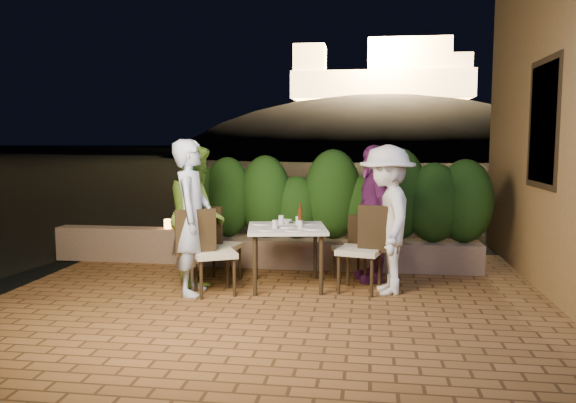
% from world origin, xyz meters
% --- Properties ---
extents(ground, '(400.00, 400.00, 0.00)m').
position_xyz_m(ground, '(0.00, 0.00, -0.02)').
color(ground, black).
rests_on(ground, ground).
extents(terrace_floor, '(7.00, 6.00, 0.15)m').
position_xyz_m(terrace_floor, '(0.00, 0.50, -0.07)').
color(terrace_floor, brown).
rests_on(terrace_floor, ground).
extents(window_pane, '(0.08, 1.00, 1.40)m').
position_xyz_m(window_pane, '(2.82, 1.50, 2.00)').
color(window_pane, black).
rests_on(window_pane, building_wall).
extents(window_frame, '(0.06, 1.15, 1.55)m').
position_xyz_m(window_frame, '(2.81, 1.50, 2.00)').
color(window_frame, black).
rests_on(window_frame, building_wall).
extents(planter, '(4.20, 0.55, 0.40)m').
position_xyz_m(planter, '(0.20, 2.30, 0.20)').
color(planter, '#7B624E').
rests_on(planter, ground).
extents(hedge, '(4.00, 0.70, 1.10)m').
position_xyz_m(hedge, '(0.20, 2.30, 0.95)').
color(hedge, '#17360E').
rests_on(hedge, planter).
extents(parapet, '(2.20, 0.30, 0.50)m').
position_xyz_m(parapet, '(-2.80, 2.30, 0.25)').
color(parapet, '#7B624E').
rests_on(parapet, ground).
extents(hill, '(52.00, 40.00, 22.00)m').
position_xyz_m(hill, '(2.00, 60.00, -4.00)').
color(hill, black).
rests_on(hill, ground).
extents(fortress, '(26.00, 8.00, 8.00)m').
position_xyz_m(fortress, '(2.00, 60.00, 10.50)').
color(fortress, '#FFCC7A').
rests_on(fortress, hill).
extents(dining_table, '(1.09, 1.09, 0.75)m').
position_xyz_m(dining_table, '(-0.24, 1.13, 0.38)').
color(dining_table, white).
rests_on(dining_table, ground).
extents(plate_nw, '(0.20, 0.20, 0.01)m').
position_xyz_m(plate_nw, '(-0.43, 0.84, 0.76)').
color(plate_nw, white).
rests_on(plate_nw, dining_table).
extents(plate_sw, '(0.23, 0.23, 0.01)m').
position_xyz_m(plate_sw, '(-0.59, 1.30, 0.76)').
color(plate_sw, white).
rests_on(plate_sw, dining_table).
extents(plate_ne, '(0.23, 0.23, 0.01)m').
position_xyz_m(plate_ne, '(0.09, 1.00, 0.76)').
color(plate_ne, white).
rests_on(plate_ne, dining_table).
extents(plate_se, '(0.24, 0.24, 0.01)m').
position_xyz_m(plate_se, '(-0.04, 1.41, 0.76)').
color(plate_se, white).
rests_on(plate_se, dining_table).
extents(plate_centre, '(0.23, 0.23, 0.01)m').
position_xyz_m(plate_centre, '(-0.24, 1.11, 0.76)').
color(plate_centre, white).
rests_on(plate_centre, dining_table).
extents(plate_front, '(0.19, 0.19, 0.01)m').
position_xyz_m(plate_front, '(-0.11, 0.84, 0.76)').
color(plate_front, white).
rests_on(plate_front, dining_table).
extents(glass_nw, '(0.06, 0.06, 0.11)m').
position_xyz_m(glass_nw, '(-0.35, 0.94, 0.80)').
color(glass_nw, silver).
rests_on(glass_nw, dining_table).
extents(glass_sw, '(0.07, 0.07, 0.11)m').
position_xyz_m(glass_sw, '(-0.34, 1.33, 0.81)').
color(glass_sw, silver).
rests_on(glass_sw, dining_table).
extents(glass_ne, '(0.06, 0.06, 0.10)m').
position_xyz_m(glass_ne, '(-0.06, 1.03, 0.80)').
color(glass_ne, silver).
rests_on(glass_ne, dining_table).
extents(glass_se, '(0.06, 0.06, 0.10)m').
position_xyz_m(glass_se, '(-0.12, 1.34, 0.80)').
color(glass_se, silver).
rests_on(glass_se, dining_table).
extents(beer_bottle, '(0.06, 0.06, 0.29)m').
position_xyz_m(beer_bottle, '(-0.08, 1.21, 0.89)').
color(beer_bottle, '#441F0B').
rests_on(beer_bottle, dining_table).
extents(bowl, '(0.21, 0.21, 0.04)m').
position_xyz_m(bowl, '(-0.31, 1.42, 0.77)').
color(bowl, white).
rests_on(bowl, dining_table).
extents(chair_left_front, '(0.63, 0.63, 1.01)m').
position_xyz_m(chair_left_front, '(-1.03, 0.69, 0.51)').
color(chair_left_front, black).
rests_on(chair_left_front, ground).
extents(chair_left_back, '(0.52, 0.52, 0.97)m').
position_xyz_m(chair_left_back, '(-1.11, 1.26, 0.48)').
color(chair_left_back, black).
rests_on(chair_left_back, ground).
extents(chair_right_front, '(0.59, 0.59, 1.04)m').
position_xyz_m(chair_right_front, '(0.65, 1.04, 0.52)').
color(chair_right_front, black).
rests_on(chair_right_front, ground).
extents(chair_right_back, '(0.49, 0.49, 0.86)m').
position_xyz_m(chair_right_back, '(0.52, 1.53, 0.43)').
color(chair_right_back, black).
rests_on(chair_right_back, ground).
extents(diner_blue, '(0.49, 0.70, 1.81)m').
position_xyz_m(diner_blue, '(-1.29, 0.68, 0.91)').
color(diner_blue, silver).
rests_on(diner_blue, ground).
extents(diner_green, '(0.96, 1.05, 1.76)m').
position_xyz_m(diner_green, '(-1.39, 1.19, 0.88)').
color(diner_green, '#80BB3A').
rests_on(diner_green, ground).
extents(diner_white, '(0.78, 1.20, 1.75)m').
position_xyz_m(diner_white, '(0.97, 1.04, 0.88)').
color(diner_white, white).
rests_on(diner_white, ground).
extents(diner_purple, '(0.70, 1.10, 1.74)m').
position_xyz_m(diner_purple, '(0.81, 1.61, 0.87)').
color(diner_purple, '#672369').
rests_on(diner_purple, ground).
extents(parapet_lamp, '(0.10, 0.10, 0.14)m').
position_xyz_m(parapet_lamp, '(-2.19, 2.30, 0.57)').
color(parapet_lamp, orange).
rests_on(parapet_lamp, parapet).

